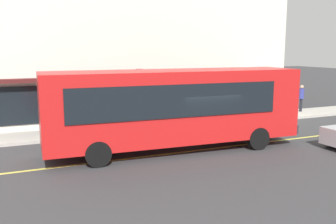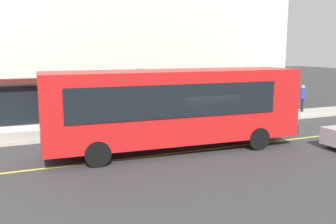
% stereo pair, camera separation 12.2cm
% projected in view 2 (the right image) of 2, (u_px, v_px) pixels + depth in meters
% --- Properties ---
extents(ground, '(120.00, 120.00, 0.00)m').
position_uv_depth(ground, '(202.00, 150.00, 16.49)').
color(ground, '#38383A').
extents(sidewalk, '(80.00, 2.43, 0.15)m').
position_uv_depth(sidewalk, '(158.00, 126.00, 21.21)').
color(sidewalk, '#B2ADA3').
rests_on(sidewalk, ground).
extents(lane_centre_stripe, '(36.00, 0.16, 0.01)m').
position_uv_depth(lane_centre_stripe, '(202.00, 150.00, 16.49)').
color(lane_centre_stripe, '#D8D14C').
rests_on(lane_centre_stripe, ground).
extents(bus, '(11.24, 3.06, 3.50)m').
position_uv_depth(bus, '(175.00, 106.00, 16.09)').
color(bus, red).
rests_on(bus, ground).
extents(traffic_light, '(0.30, 0.52, 3.20)m').
position_uv_depth(traffic_light, '(140.00, 85.00, 19.64)').
color(traffic_light, '#2D2D33').
rests_on(traffic_light, sidewalk).
extents(pedestrian_waiting, '(0.34, 0.34, 1.77)m').
position_uv_depth(pedestrian_waiting, '(210.00, 104.00, 21.86)').
color(pedestrian_waiting, black).
rests_on(pedestrian_waiting, sidewalk).
extents(pedestrian_at_corner, '(0.34, 0.34, 1.81)m').
position_uv_depth(pedestrian_at_corner, '(303.00, 96.00, 25.37)').
color(pedestrian_at_corner, black).
rests_on(pedestrian_at_corner, sidewalk).
extents(pedestrian_mid_block, '(0.34, 0.34, 1.78)m').
position_uv_depth(pedestrian_mid_block, '(136.00, 105.00, 21.28)').
color(pedestrian_mid_block, black).
rests_on(pedestrian_mid_block, sidewalk).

